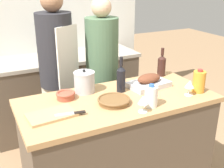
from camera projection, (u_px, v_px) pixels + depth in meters
The scene contains 20 objects.
kitchen_island at pixel (118, 149), 2.32m from camera, with size 1.51×0.70×0.92m.
back_counter at pixel (66, 91), 3.48m from camera, with size 1.78×0.60×0.90m.
back_wall at pixel (53, 20), 3.47m from camera, with size 2.28×0.10×2.55m.
roasting_pan at pixel (149, 82), 2.35m from camera, with size 0.36×0.25×0.11m.
wicker_basket at pixel (114, 101), 2.06m from camera, with size 0.24×0.24×0.04m.
cutting_board at pixel (51, 115), 1.88m from camera, with size 0.33×0.22×0.02m.
stock_pot at pixel (84, 82), 2.24m from camera, with size 0.17×0.17×0.19m.
mixing_bowl at pixel (66, 95), 2.13m from camera, with size 0.15×0.15×0.06m.
juice_jug at pixel (199, 82), 2.24m from camera, with size 0.10×0.10×0.19m.
milk_jug at pixel (151, 96), 2.00m from camera, with size 0.09×0.09×0.17m.
wine_bottle_green at pixel (121, 78), 2.24m from camera, with size 0.07×0.07×0.29m.
wine_bottle_dark at pixel (162, 65), 2.60m from camera, with size 0.07×0.07×0.26m.
wine_glass_left at pixel (143, 100), 1.91m from camera, with size 0.07×0.07×0.12m.
wine_glass_right at pixel (190, 85), 2.18m from camera, with size 0.07×0.07×0.12m.
knife_chef at pixel (72, 113), 1.87m from camera, with size 0.21×0.06×0.01m.
stand_mixer at pixel (51, 46), 3.24m from camera, with size 0.18×0.14×0.32m.
condiment_bottle_tall at pixel (108, 42), 3.63m from camera, with size 0.05×0.05×0.19m.
condiment_bottle_short at pixel (66, 47), 3.36m from camera, with size 0.06×0.06×0.20m.
person_cook_aproned at pixel (57, 72), 2.65m from camera, with size 0.35×0.37×1.69m.
person_cook_guest at pixel (102, 71), 2.81m from camera, with size 0.32×0.32×1.62m.
Camera 1 is at (-0.92, -1.74, 1.81)m, focal length 45.00 mm.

